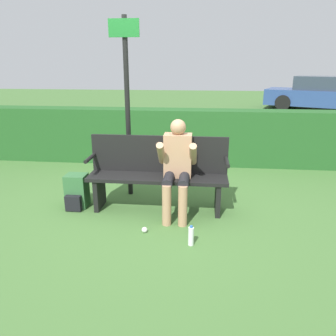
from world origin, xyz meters
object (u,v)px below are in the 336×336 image
object	(u,v)px
water_bottle	(191,236)
backpack	(77,192)
park_bench	(158,172)
person_seated	(177,164)
parked_car	(320,94)
signpost	(127,99)

from	to	relation	value
water_bottle	backpack	bearing A→B (deg)	152.32
backpack	water_bottle	world-z (taller)	backpack
park_bench	person_seated	size ratio (longest dim) A/B	1.49
water_bottle	parked_car	world-z (taller)	parked_car
park_bench	water_bottle	size ratio (longest dim) A/B	7.99
backpack	signpost	bearing A→B (deg)	40.89
parked_car	water_bottle	bearing A→B (deg)	-91.22
person_seated	backpack	world-z (taller)	person_seated
backpack	person_seated	bearing A→B (deg)	-2.42
signpost	parked_car	bearing A→B (deg)	59.20
signpost	park_bench	bearing A→B (deg)	-43.10
backpack	park_bench	bearing A→B (deg)	4.51
person_seated	parked_car	bearing A→B (deg)	63.88
backpack	water_bottle	bearing A→B (deg)	-27.68
water_bottle	person_seated	bearing A→B (deg)	105.55
backpack	parked_car	bearing A→B (deg)	57.98
water_bottle	parked_car	distance (m)	12.20
signpost	parked_car	size ratio (longest dim) A/B	0.55
parked_car	park_bench	bearing A→B (deg)	-95.20
park_bench	signpost	xyz separation A→B (m)	(-0.48, 0.45, 0.89)
person_seated	park_bench	bearing A→B (deg)	151.09
person_seated	backpack	bearing A→B (deg)	177.58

